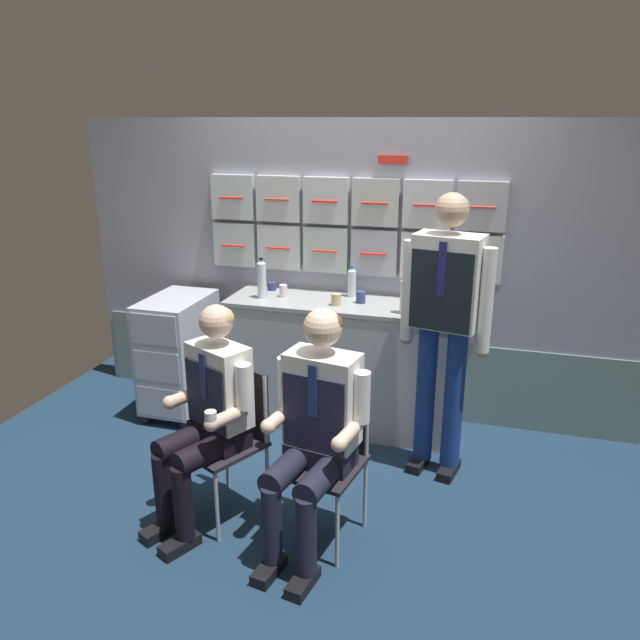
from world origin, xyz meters
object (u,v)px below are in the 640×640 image
at_px(crew_member_center, 315,423).
at_px(crew_member_left, 208,409).
at_px(crew_member_standing, 445,311).
at_px(coffee_cup_white, 336,299).
at_px(folding_chair_center, 329,442).
at_px(water_bottle_clear, 405,295).
at_px(folding_chair_left, 233,425).
at_px(service_trolley, 179,352).

bearing_deg(crew_member_center, crew_member_left, 175.42).
bearing_deg(crew_member_standing, crew_member_center, -120.02).
height_order(crew_member_left, coffee_cup_white, crew_member_left).
bearing_deg(coffee_cup_white, folding_chair_center, -76.90).
bearing_deg(crew_member_center, coffee_cup_white, 100.31).
distance_m(folding_chair_center, water_bottle_clear, 1.21).
xyz_separation_m(crew_member_left, folding_chair_center, (0.64, 0.11, -0.16)).
xyz_separation_m(water_bottle_clear, coffee_cup_white, (-0.48, 0.05, -0.08)).
distance_m(folding_chair_center, coffee_cup_white, 1.23).
relative_size(folding_chair_left, crew_member_standing, 0.48).
xyz_separation_m(crew_member_center, crew_member_standing, (0.53, 0.91, 0.35)).
bearing_deg(folding_chair_center, coffee_cup_white, 103.10).
height_order(crew_member_standing, water_bottle_clear, crew_member_standing).
height_order(folding_chair_left, crew_member_left, crew_member_left).
xyz_separation_m(folding_chair_center, crew_member_center, (-0.03, -0.16, 0.19)).
distance_m(service_trolley, folding_chair_center, 1.80).
distance_m(crew_member_left, crew_member_standing, 1.48).
relative_size(service_trolley, crew_member_left, 0.73).
bearing_deg(coffee_cup_white, crew_member_left, -107.28).
xyz_separation_m(folding_chair_center, water_bottle_clear, (0.22, 1.06, 0.53)).
relative_size(service_trolley, crew_member_standing, 0.51).
bearing_deg(folding_chair_center, folding_chair_left, 176.12).
xyz_separation_m(crew_member_left, water_bottle_clear, (0.85, 1.17, 0.38)).
xyz_separation_m(crew_member_center, water_bottle_clear, (0.25, 1.22, 0.35)).
bearing_deg(crew_member_center, service_trolley, 139.75).
bearing_deg(folding_chair_center, crew_member_standing, 56.57).
relative_size(crew_member_center, crew_member_standing, 0.73).
xyz_separation_m(crew_member_standing, water_bottle_clear, (-0.28, 0.30, -0.01)).
xyz_separation_m(crew_member_standing, coffee_cup_white, (-0.76, 0.35, -0.09)).
height_order(folding_chair_left, folding_chair_center, same).
height_order(crew_member_left, water_bottle_clear, crew_member_left).
bearing_deg(service_trolley, folding_chair_left, -48.69).
distance_m(crew_member_left, folding_chair_center, 0.66).
bearing_deg(water_bottle_clear, crew_member_left, -126.23).
relative_size(crew_member_left, crew_member_center, 0.97).
xyz_separation_m(folding_chair_left, crew_member_center, (0.54, -0.19, 0.19)).
distance_m(crew_member_standing, coffee_cup_white, 0.84).
bearing_deg(folding_chair_left, crew_member_standing, 34.03).
relative_size(service_trolley, folding_chair_center, 1.06).
bearing_deg(crew_member_standing, folding_chair_left, -145.97).
relative_size(service_trolley, folding_chair_left, 1.06).
relative_size(folding_chair_center, crew_member_center, 0.66).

